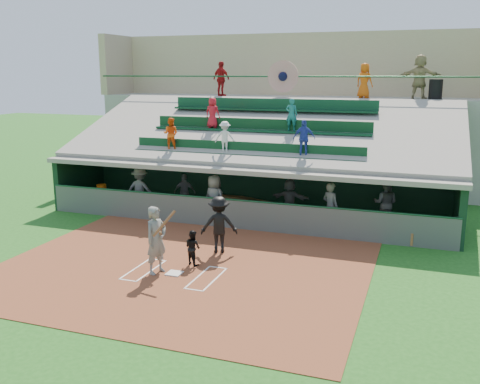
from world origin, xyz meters
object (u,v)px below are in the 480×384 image
(water_cooler, at_px, (102,189))
(batter_at_plate, at_px, (156,240))
(home_plate, at_px, (174,273))
(trash_bin, at_px, (436,89))
(catcher, at_px, (193,247))
(white_table, at_px, (102,200))

(water_cooler, bearing_deg, batter_at_plate, -45.75)
(batter_at_plate, bearing_deg, home_plate, 9.25)
(trash_bin, bearing_deg, home_plate, -118.51)
(catcher, height_order, white_table, catcher)
(white_table, bearing_deg, home_plate, -32.06)
(catcher, height_order, water_cooler, catcher)
(catcher, bearing_deg, trash_bin, -94.74)
(catcher, relative_size, water_cooler, 2.66)
(white_table, distance_m, trash_bin, 15.65)
(catcher, relative_size, trash_bin, 1.22)
(home_plate, bearing_deg, water_cooler, 137.01)
(batter_at_plate, distance_m, catcher, 1.30)
(batter_at_plate, distance_m, white_table, 8.52)
(home_plate, relative_size, batter_at_plate, 0.21)
(home_plate, height_order, trash_bin, trash_bin)
(trash_bin, bearing_deg, white_table, -153.30)
(catcher, bearing_deg, batter_at_plate, 79.75)
(home_plate, relative_size, trash_bin, 0.48)
(batter_at_plate, distance_m, trash_bin, 15.34)
(batter_at_plate, relative_size, trash_bin, 2.25)
(batter_at_plate, bearing_deg, water_cooler, 134.25)
(trash_bin, bearing_deg, water_cooler, -153.13)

